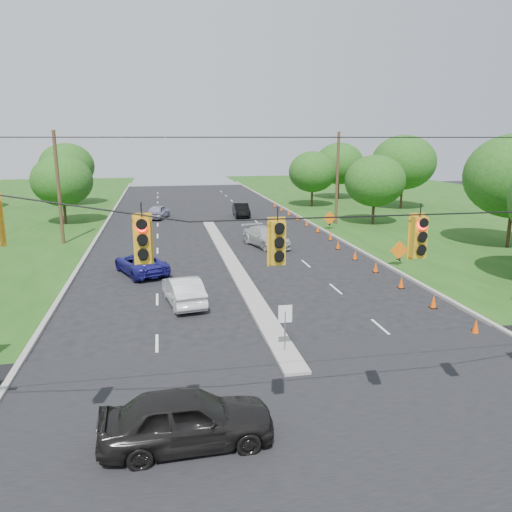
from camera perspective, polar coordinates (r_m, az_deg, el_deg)
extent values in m
plane|color=black|center=(15.23, 9.13, -20.26)|extent=(160.00, 160.00, 0.00)
cube|color=black|center=(15.23, 9.13, -20.26)|extent=(160.00, 14.00, 0.02)
cube|color=gray|center=(43.05, -17.99, 1.43)|extent=(0.25, 110.00, 0.16)
cube|color=gray|center=(45.15, 8.35, 2.48)|extent=(0.25, 110.00, 0.16)
cube|color=gray|center=(34.22, -2.81, -0.88)|extent=(1.00, 34.00, 0.18)
cylinder|color=gray|center=(19.90, 3.32, -8.79)|extent=(0.06, 0.06, 1.80)
cube|color=white|center=(19.61, 3.35, -6.62)|extent=(0.55, 0.04, 0.70)
cylinder|color=black|center=(11.87, 12.01, 6.35)|extent=(24.00, 0.04, 0.04)
cube|color=gold|center=(11.08, -12.81, 1.77)|extent=(0.34, 0.24, 1.00)
cube|color=gold|center=(11.41, 2.47, 1.52)|extent=(0.34, 0.24, 1.00)
cube|color=gold|center=(12.66, 18.08, 2.05)|extent=(0.34, 0.24, 1.00)
cylinder|color=#422D1C|center=(42.78, -21.63, 7.18)|extent=(0.28, 0.28, 9.00)
cylinder|color=#422D1C|center=(50.03, 9.27, 8.70)|extent=(0.28, 0.28, 9.00)
cone|color=#EE4C07|center=(24.07, 23.82, -7.36)|extent=(0.32, 0.32, 0.70)
cone|color=#EE4C07|center=(26.84, 19.63, -4.90)|extent=(0.32, 0.32, 0.70)
cone|color=#EE4C07|center=(29.76, 16.27, -2.89)|extent=(0.32, 0.32, 0.70)
cone|color=#EE4C07|center=(32.79, 13.53, -1.24)|extent=(0.32, 0.32, 0.70)
cone|color=#EE4C07|center=(35.91, 11.26, 0.13)|extent=(0.32, 0.32, 0.70)
cone|color=#EE4C07|center=(39.09, 9.35, 1.28)|extent=(0.32, 0.32, 0.70)
cone|color=#EE4C07|center=(42.52, 8.51, 2.28)|extent=(0.32, 0.32, 0.70)
cone|color=#EE4C07|center=(45.78, 7.07, 3.11)|extent=(0.32, 0.32, 0.70)
cone|color=#EE4C07|center=(49.07, 5.82, 3.83)|extent=(0.32, 0.32, 0.70)
cone|color=#EE4C07|center=(52.39, 4.73, 4.45)|extent=(0.32, 0.32, 0.70)
cone|color=#EE4C07|center=(55.73, 3.77, 5.00)|extent=(0.32, 0.32, 0.70)
cone|color=#EE4C07|center=(59.09, 2.92, 5.49)|extent=(0.32, 0.32, 0.70)
cone|color=#EE4C07|center=(62.47, 2.16, 5.92)|extent=(0.32, 0.32, 0.70)
cube|color=black|center=(34.49, 15.97, -0.33)|extent=(0.06, 0.58, 0.26)
cube|color=black|center=(34.49, 15.97, -0.33)|extent=(0.06, 0.58, 0.26)
cube|color=orange|center=(34.36, 16.04, 0.64)|extent=(1.27, 0.05, 1.27)
cube|color=black|center=(47.14, 8.39, 3.61)|extent=(0.06, 0.58, 0.26)
cube|color=black|center=(47.14, 8.39, 3.61)|extent=(0.06, 0.58, 0.26)
cube|color=orange|center=(47.04, 8.41, 4.33)|extent=(1.27, 0.05, 1.27)
cylinder|color=black|center=(53.19, -21.01, 4.74)|extent=(0.28, 0.28, 2.52)
ellipsoid|color=#194C14|center=(52.87, -21.28, 8.04)|extent=(5.88, 5.88, 5.04)
cylinder|color=black|center=(68.19, -20.56, 6.63)|extent=(0.28, 0.28, 2.88)
ellipsoid|color=#194C14|center=(67.92, -20.80, 9.58)|extent=(6.72, 6.72, 5.76)
cylinder|color=black|center=(43.58, 26.98, 2.94)|extent=(0.28, 0.28, 3.24)
cylinder|color=black|center=(50.77, 13.25, 4.90)|extent=(0.28, 0.28, 2.52)
ellipsoid|color=#194C14|center=(50.43, 13.43, 8.36)|extent=(5.88, 5.88, 5.04)
cylinder|color=black|center=(63.11, 16.28, 6.64)|extent=(0.28, 0.28, 3.24)
ellipsoid|color=#194C14|center=(62.81, 16.51, 10.22)|extent=(7.56, 7.56, 6.48)
cylinder|color=black|center=(71.57, 9.39, 7.57)|extent=(0.28, 0.28, 2.88)
ellipsoid|color=#194C14|center=(71.32, 9.50, 10.39)|extent=(6.72, 6.72, 5.76)
cylinder|color=black|center=(63.08, 6.41, 6.75)|extent=(0.28, 0.28, 2.52)
ellipsoid|color=#194C14|center=(62.81, 6.49, 9.54)|extent=(5.88, 5.88, 5.04)
imported|color=black|center=(14.63, -7.88, -17.93)|extent=(4.90, 2.12, 1.65)
imported|color=silver|center=(26.05, -8.30, -3.90)|extent=(2.21, 4.62, 1.46)
imported|color=navy|center=(32.31, -13.02, -0.83)|extent=(3.88, 5.36, 1.36)
imported|color=#AFAFAF|center=(39.50, 1.15, 2.20)|extent=(3.54, 5.66, 1.53)
imported|color=#9490AF|center=(54.46, -11.12, 4.99)|extent=(2.85, 4.60, 1.46)
imported|color=black|center=(54.66, -1.71, 5.27)|extent=(1.74, 4.52, 1.47)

